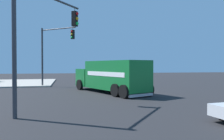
# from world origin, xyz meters

# --- Properties ---
(ground_plane) EXTENTS (100.00, 100.00, 0.00)m
(ground_plane) POSITION_xyz_m (0.00, 0.00, 0.00)
(ground_plane) COLOR black
(sidewalk_corner_far) EXTENTS (12.71, 12.71, 0.14)m
(sidewalk_corner_far) POSITION_xyz_m (13.41, 13.41, 0.07)
(sidewalk_corner_far) COLOR #9E998E
(sidewalk_corner_far) RESTS_ON ground
(delivery_truck) EXTENTS (8.84, 5.79, 2.80)m
(delivery_truck) POSITION_xyz_m (0.94, 1.43, 1.47)
(delivery_truck) COLOR #146B2D
(delivery_truck) RESTS_ON ground
(traffic_light_primary) EXTENTS (2.99, 3.75, 6.48)m
(traffic_light_primary) POSITION_xyz_m (7.04, 6.87, 4.40)
(traffic_light_primary) COLOR #38383D
(traffic_light_primary) RESTS_ON sidewalk_corner_far
(traffic_light_secondary) EXTENTS (4.11, 3.18, 6.34)m
(traffic_light_secondary) POSITION_xyz_m (-6.34, 6.60, 4.21)
(traffic_light_secondary) COLOR #38383D
(traffic_light_secondary) RESTS_ON ground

